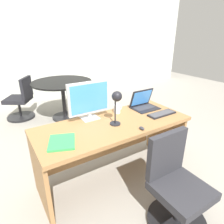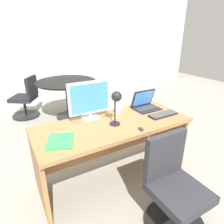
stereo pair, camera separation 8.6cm
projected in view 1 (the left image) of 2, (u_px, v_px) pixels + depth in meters
The scene contains 13 objects.
ground at pixel (71, 129), 3.67m from camera, with size 12.00×12.00×0.00m, color gray.
back_wall at pixel (34, 45), 4.77m from camera, with size 10.00×0.10×2.80m, color silver.
desk at pixel (112, 137), 2.32m from camera, with size 1.78×0.74×0.76m.
monitor at pixel (89, 99), 2.21m from camera, with size 0.51×0.16×0.45m.
laptop at pixel (143, 102), 2.62m from camera, with size 0.34×0.27×0.25m.
keyboard at pixel (162, 114), 2.42m from camera, with size 0.38×0.13×0.02m.
mouse at pixel (142, 128), 2.05m from camera, with size 0.04×0.07×0.03m.
desk_lamp at pixel (117, 101), 2.04m from camera, with size 0.12×0.14×0.39m.
book at pixel (62, 142), 1.80m from camera, with size 0.33×0.35×0.02m.
coffee_mug at pixel (117, 109), 2.46m from camera, with size 0.11×0.08×0.11m.
office_chair at pixel (176, 190), 1.80m from camera, with size 0.56×0.56×0.89m.
meeting_table at pixel (63, 91), 3.94m from camera, with size 1.20×1.20×0.79m.
meeting_chair_near at pixel (21, 102), 4.04m from camera, with size 0.64×0.63×0.87m.
Camera 1 is at (-1.08, -1.67, 1.72)m, focal length 31.08 mm.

